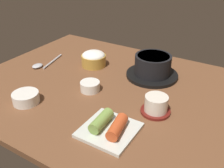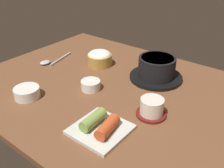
{
  "view_description": "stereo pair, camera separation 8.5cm",
  "coord_description": "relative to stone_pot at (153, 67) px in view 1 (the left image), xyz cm",
  "views": [
    {
      "loc": [
        40.72,
        -65.5,
        47.1
      ],
      "look_at": [
        2.0,
        -2.0,
        5.0
      ],
      "focal_mm": 40.57,
      "sensor_mm": 36.0,
      "label": 1
    },
    {
      "loc": [
        47.74,
        -60.65,
        47.1
      ],
      "look_at": [
        2.0,
        -2.0,
        5.0
      ],
      "focal_mm": 40.57,
      "sensor_mm": 36.0,
      "label": 2
    }
  ],
  "objects": [
    {
      "name": "kimchi_plate",
      "position": [
        3.15,
        -35.9,
        -2.49
      ],
      "size": [
        14.27,
        14.27,
        4.28
      ],
      "color": "silver",
      "rests_on": "dining_table"
    },
    {
      "name": "side_bowl_near",
      "position": [
        -27.04,
        -37.57,
        -2.14
      ],
      "size": [
        8.38,
        8.38,
        3.48
      ],
      "color": "white",
      "rests_on": "dining_table"
    },
    {
      "name": "tea_cup_with_saucer",
      "position": [
        10.34,
        -21.09,
        -1.31
      ],
      "size": [
        9.04,
        9.04,
        5.58
      ],
      "color": "maroon",
      "rests_on": "dining_table"
    },
    {
      "name": "banchan_cup_center",
      "position": [
        -14.02,
        -20.79,
        -2.25
      ],
      "size": [
        6.77,
        6.77,
        3.26
      ],
      "color": "white",
      "rests_on": "dining_table"
    },
    {
      "name": "rice_bowl",
      "position": [
        -24.5,
        -3.6,
        -0.82
      ],
      "size": [
        10.12,
        10.12,
        6.33
      ],
      "color": "#B78C38",
      "rests_on": "dining_table"
    },
    {
      "name": "dining_table",
      "position": [
        -9.11,
        -15.61,
        -5.0
      ],
      "size": [
        100.0,
        76.0,
        2.0
      ],
      "primitive_type": "cube",
      "color": "brown",
      "rests_on": "ground"
    },
    {
      "name": "spoon",
      "position": [
        -42.61,
        -14.96,
        -3.38
      ],
      "size": [
        5.56,
        16.72,
        1.35
      ],
      "color": "#B7B7BC",
      "rests_on": "dining_table"
    },
    {
      "name": "stone_pot",
      "position": [
        0.0,
        0.0,
        0.0
      ],
      "size": [
        19.58,
        19.58,
        8.6
      ],
      "color": "black",
      "rests_on": "dining_table"
    }
  ]
}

